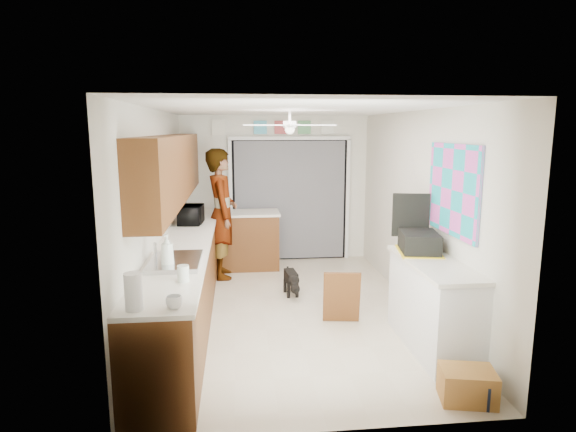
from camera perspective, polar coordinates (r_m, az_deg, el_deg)
name	(u,v)px	position (r m, az deg, el deg)	size (l,w,h in m)	color
floor	(291,310)	(6.23, 0.40, -11.13)	(5.00, 5.00, 0.00)	beige
ceiling	(292,109)	(5.80, 0.43, 12.51)	(5.00, 5.00, 0.00)	white
wall_back	(275,189)	(8.35, -1.53, 3.23)	(3.20, 3.20, 0.00)	silver
wall_front	(331,274)	(3.48, 5.09, -6.86)	(3.20, 3.20, 0.00)	silver
wall_left	(158,216)	(5.93, -15.14, -0.03)	(5.00, 5.00, 0.00)	silver
wall_right	(417,211)	(6.27, 15.09, 0.53)	(5.00, 5.00, 0.00)	silver
left_base_cabinets	(186,280)	(6.08, -11.97, -7.41)	(0.60, 4.80, 0.90)	brown
left_countertop	(186,243)	(5.95, -12.04, -3.10)	(0.62, 4.80, 0.04)	white
upper_cabinets	(172,169)	(6.03, -13.59, 5.49)	(0.32, 4.00, 0.80)	brown
sink_basin	(175,262)	(4.98, -13.22, -5.35)	(0.50, 0.76, 0.06)	silver
faucet	(155,254)	(4.99, -15.44, -4.31)	(0.03, 0.03, 0.22)	silver
peninsula_base	(248,241)	(7.98, -4.80, -2.98)	(1.00, 0.60, 0.90)	brown
peninsula_top	(247,213)	(7.88, -4.85, 0.35)	(1.04, 0.64, 0.04)	white
back_opening_recess	(290,200)	(8.37, 0.20, 1.87)	(2.00, 0.06, 2.10)	black
curtain_panel	(290,201)	(8.33, 0.23, 1.83)	(1.90, 0.03, 2.05)	slate
door_trim_left	(231,201)	(8.29, -6.80, 1.72)	(0.06, 0.04, 2.10)	white
door_trim_right	(348,200)	(8.51, 7.07, 1.93)	(0.06, 0.04, 2.10)	white
door_trim_head	(290,138)	(8.25, 0.23, 9.21)	(2.10, 0.04, 0.06)	white
header_frame_1	(260,127)	(8.24, -3.31, 10.44)	(0.22, 0.02, 0.22)	#53BBDE
header_frame_2	(281,127)	(8.27, -0.84, 10.46)	(0.22, 0.02, 0.22)	#BC464C
header_frame_3	(304,127)	(8.31, 1.95, 10.45)	(0.22, 0.02, 0.22)	#5CA16A
header_frame_4	(328,127)	(8.38, 4.71, 10.42)	(0.22, 0.02, 0.22)	silver
route66_sign	(218,127)	(8.24, -8.25, 10.35)	(0.22, 0.02, 0.26)	silver
right_counter_base	(433,307)	(5.31, 16.82, -10.28)	(0.50, 1.40, 0.90)	white
right_counter_top	(435,263)	(5.16, 16.99, -5.39)	(0.54, 1.44, 0.04)	white
abstract_painting	(453,190)	(5.30, 18.96, 2.96)	(0.03, 1.15, 0.95)	#E353C1
ceiling_fan	(290,125)	(6.00, 0.21, 10.72)	(1.14, 1.14, 0.24)	white
microwave	(191,215)	(6.98, -11.42, 0.15)	(0.47, 0.32, 0.26)	black
soap_bottle	(167,251)	(4.81, -14.12, -4.06)	(0.13, 0.13, 0.34)	silver
cup	(174,302)	(3.77, -13.35, -9.91)	(0.13, 0.13, 0.10)	white
jar_a	(183,274)	(4.38, -12.31, -6.68)	(0.10, 0.10, 0.15)	silver
paper_towel_roll	(133,292)	(3.79, -17.85, -8.53)	(0.13, 0.13, 0.29)	white
suitcase	(419,242)	(5.47, 15.28, -3.01)	(0.39, 0.52, 0.22)	black
suitcase_rim	(419,252)	(5.50, 15.23, -4.12)	(0.44, 0.58, 0.02)	yellow
suitcase_lid	(411,215)	(5.69, 14.35, 0.11)	(0.42, 0.03, 0.50)	black
cardboard_box	(467,385)	(4.57, 20.47, -18.27)	(0.44, 0.33, 0.28)	#B9833A
navy_crate	(467,389)	(4.59, 20.44, -18.65)	(0.34, 0.28, 0.21)	#151E35
cabinet_door_panel	(342,297)	(5.77, 6.37, -9.55)	(0.43, 0.03, 0.65)	brown
man	(222,214)	(7.43, -7.87, 0.27)	(0.72, 0.48, 1.99)	white
dog	(291,282)	(6.73, 0.35, -7.78)	(0.21, 0.48, 0.38)	black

